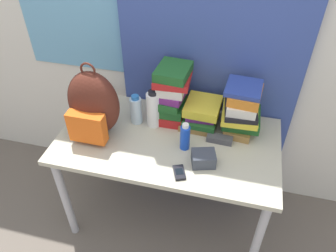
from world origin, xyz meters
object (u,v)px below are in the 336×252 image
(sunscreen_bottle, at_px, (185,137))
(sunglasses_case, at_px, (220,139))
(cell_phone, at_px, (179,172))
(water_bottle, at_px, (136,110))
(book_stack_left, at_px, (172,93))
(camera_pouch, at_px, (203,159))
(book_stack_center, at_px, (201,113))
(book_stack_right, at_px, (242,109))
(backpack, at_px, (93,106))
(sports_bottle, at_px, (153,109))

(sunscreen_bottle, distance_m, sunglasses_case, 0.22)
(cell_phone, bearing_deg, water_bottle, 134.41)
(book_stack_left, relative_size, sunglasses_case, 2.38)
(sunglasses_case, distance_m, camera_pouch, 0.21)
(book_stack_left, bearing_deg, sunglasses_case, -25.39)
(cell_phone, bearing_deg, sunglasses_case, 60.05)
(book_stack_center, xyz_separation_m, sunglasses_case, (0.14, -0.15, -0.06))
(book_stack_center, bearing_deg, water_bottle, -167.05)
(sunscreen_bottle, bearing_deg, book_stack_right, 41.06)
(water_bottle, height_order, sunglasses_case, water_bottle)
(camera_pouch, bearing_deg, water_bottle, 150.92)
(book_stack_left, bearing_deg, book_stack_center, -1.85)
(book_stack_right, height_order, water_bottle, book_stack_right)
(cell_phone, height_order, sunglasses_case, sunglasses_case)
(book_stack_right, bearing_deg, sunglasses_case, -123.50)
(sunscreen_bottle, relative_size, sunglasses_case, 1.14)
(book_stack_right, bearing_deg, sunscreen_bottle, -138.94)
(backpack, xyz_separation_m, book_stack_right, (0.83, 0.24, -0.05))
(camera_pouch, bearing_deg, book_stack_left, 126.48)
(book_stack_left, relative_size, book_stack_center, 1.41)
(book_stack_left, height_order, sunglasses_case, book_stack_left)
(backpack, bearing_deg, sunglasses_case, 7.19)
(sports_bottle, bearing_deg, sunscreen_bottle, -34.93)
(book_stack_left, xyz_separation_m, book_stack_right, (0.42, -0.01, -0.04))
(book_stack_left, height_order, book_stack_right, book_stack_left)
(book_stack_left, xyz_separation_m, water_bottle, (-0.20, -0.10, -0.09))
(sunscreen_bottle, height_order, cell_phone, sunscreen_bottle)
(sunscreen_bottle, bearing_deg, camera_pouch, -38.51)
(water_bottle, xyz_separation_m, sports_bottle, (0.11, 0.00, 0.03))
(book_stack_left, height_order, book_stack_center, book_stack_left)
(backpack, distance_m, sports_bottle, 0.35)
(backpack, relative_size, sports_bottle, 1.88)
(cell_phone, bearing_deg, book_stack_center, 85.23)
(cell_phone, relative_size, camera_pouch, 0.75)
(water_bottle, relative_size, cell_phone, 1.74)
(backpack, distance_m, book_stack_center, 0.65)
(book_stack_left, xyz_separation_m, book_stack_center, (0.19, -0.01, -0.11))
(sunglasses_case, bearing_deg, camera_pouch, -107.91)
(book_stack_right, bearing_deg, sports_bottle, -170.15)
(water_bottle, height_order, cell_phone, water_bottle)
(water_bottle, bearing_deg, camera_pouch, -29.08)
(cell_phone, bearing_deg, backpack, 159.19)
(cell_phone, bearing_deg, sports_bottle, 123.85)
(book_stack_center, xyz_separation_m, sports_bottle, (-0.28, -0.09, 0.04))
(book_stack_left, distance_m, camera_pouch, 0.46)
(backpack, bearing_deg, sports_bottle, 25.81)
(backpack, height_order, sports_bottle, backpack)
(cell_phone, bearing_deg, sunscreen_bottle, 93.85)
(book_stack_left, bearing_deg, backpack, -148.48)
(backpack, distance_m, cell_phone, 0.62)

